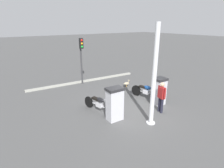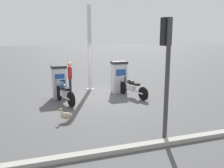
{
  "view_description": "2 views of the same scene",
  "coord_description": "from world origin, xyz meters",
  "px_view_note": "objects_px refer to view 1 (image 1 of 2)",
  "views": [
    {
      "loc": [
        -6.6,
        5.95,
        4.33
      ],
      "look_at": [
        1.32,
        0.41,
        1.05
      ],
      "focal_mm": 29.17,
      "sensor_mm": 36.0,
      "label": 1
    },
    {
      "loc": [
        10.6,
        -3.42,
        2.87
      ],
      "look_at": [
        1.28,
        0.41,
        0.84
      ],
      "focal_mm": 39.12,
      "sensor_mm": 36.0,
      "label": 2
    }
  ],
  "objects_px": {
    "motorcycle_near_pump": "(146,91)",
    "wandering_duck": "(127,83)",
    "fuel_pump_near": "(159,91)",
    "attendant_person": "(161,96)",
    "motorcycle_far_pump": "(99,103)",
    "fuel_pump_far": "(115,104)",
    "canopy_support_pole": "(154,79)",
    "roadside_traffic_light": "(81,53)"
  },
  "relations": [
    {
      "from": "roadside_traffic_light",
      "to": "motorcycle_far_pump",
      "type": "bearing_deg",
      "value": 163.69
    },
    {
      "from": "roadside_traffic_light",
      "to": "wandering_duck",
      "type": "bearing_deg",
      "value": -137.07
    },
    {
      "from": "roadside_traffic_light",
      "to": "canopy_support_pole",
      "type": "height_order",
      "value": "canopy_support_pole"
    },
    {
      "from": "attendant_person",
      "to": "fuel_pump_far",
      "type": "bearing_deg",
      "value": 72.83
    },
    {
      "from": "fuel_pump_far",
      "to": "wandering_duck",
      "type": "bearing_deg",
      "value": -46.14
    },
    {
      "from": "fuel_pump_far",
      "to": "motorcycle_near_pump",
      "type": "distance_m",
      "value": 3.16
    },
    {
      "from": "fuel_pump_far",
      "to": "canopy_support_pole",
      "type": "xyz_separation_m",
      "value": [
        -1.21,
        -1.15,
        1.3
      ]
    },
    {
      "from": "motorcycle_near_pump",
      "to": "wandering_duck",
      "type": "height_order",
      "value": "motorcycle_near_pump"
    },
    {
      "from": "motorcycle_far_pump",
      "to": "canopy_support_pole",
      "type": "bearing_deg",
      "value": -149.57
    },
    {
      "from": "fuel_pump_far",
      "to": "canopy_support_pole",
      "type": "distance_m",
      "value": 2.12
    },
    {
      "from": "fuel_pump_far",
      "to": "motorcycle_far_pump",
      "type": "xyz_separation_m",
      "value": [
        1.06,
        0.19,
        -0.34
      ]
    },
    {
      "from": "fuel_pump_far",
      "to": "wandering_duck",
      "type": "height_order",
      "value": "fuel_pump_far"
    },
    {
      "from": "motorcycle_far_pump",
      "to": "canopy_support_pole",
      "type": "height_order",
      "value": "canopy_support_pole"
    },
    {
      "from": "motorcycle_far_pump",
      "to": "canopy_support_pole",
      "type": "distance_m",
      "value": 3.1
    },
    {
      "from": "motorcycle_near_pump",
      "to": "canopy_support_pole",
      "type": "relative_size",
      "value": 0.45
    },
    {
      "from": "fuel_pump_near",
      "to": "roadside_traffic_light",
      "type": "xyz_separation_m",
      "value": [
        5.66,
        1.84,
        1.51
      ]
    },
    {
      "from": "attendant_person",
      "to": "wandering_duck",
      "type": "xyz_separation_m",
      "value": [
        3.98,
        -1.06,
        -0.66
      ]
    },
    {
      "from": "motorcycle_far_pump",
      "to": "wandering_duck",
      "type": "distance_m",
      "value": 4.21
    },
    {
      "from": "attendant_person",
      "to": "motorcycle_near_pump",
      "type": "bearing_deg",
      "value": -21.04
    },
    {
      "from": "fuel_pump_near",
      "to": "attendant_person",
      "type": "relative_size",
      "value": 0.96
    },
    {
      "from": "fuel_pump_far",
      "to": "motorcycle_far_pump",
      "type": "distance_m",
      "value": 1.13
    },
    {
      "from": "fuel_pump_far",
      "to": "roadside_traffic_light",
      "type": "height_order",
      "value": "roadside_traffic_light"
    },
    {
      "from": "fuel_pump_near",
      "to": "roadside_traffic_light",
      "type": "relative_size",
      "value": 0.46
    },
    {
      "from": "motorcycle_near_pump",
      "to": "wandering_duck",
      "type": "distance_m",
      "value": 2.34
    },
    {
      "from": "motorcycle_far_pump",
      "to": "canopy_support_pole",
      "type": "relative_size",
      "value": 0.48
    },
    {
      "from": "motorcycle_far_pump",
      "to": "canopy_support_pole",
      "type": "xyz_separation_m",
      "value": [
        -2.27,
        -1.33,
        1.64
      ]
    },
    {
      "from": "canopy_support_pole",
      "to": "motorcycle_far_pump",
      "type": "bearing_deg",
      "value": 30.43
    },
    {
      "from": "fuel_pump_near",
      "to": "motorcycle_far_pump",
      "type": "xyz_separation_m",
      "value": [
        1.06,
        3.19,
        -0.31
      ]
    },
    {
      "from": "attendant_person",
      "to": "roadside_traffic_light",
      "type": "bearing_deg",
      "value": 10.44
    },
    {
      "from": "fuel_pump_near",
      "to": "fuel_pump_far",
      "type": "distance_m",
      "value": 3.0
    },
    {
      "from": "fuel_pump_far",
      "to": "motorcycle_near_pump",
      "type": "relative_size",
      "value": 0.81
    },
    {
      "from": "motorcycle_far_pump",
      "to": "wandering_duck",
      "type": "height_order",
      "value": "motorcycle_far_pump"
    },
    {
      "from": "fuel_pump_far",
      "to": "fuel_pump_near",
      "type": "bearing_deg",
      "value": -90.0
    },
    {
      "from": "motorcycle_near_pump",
      "to": "motorcycle_far_pump",
      "type": "bearing_deg",
      "value": 88.26
    },
    {
      "from": "fuel_pump_near",
      "to": "attendant_person",
      "type": "bearing_deg",
      "value": 137.42
    },
    {
      "from": "wandering_duck",
      "to": "canopy_support_pole",
      "type": "bearing_deg",
      "value": 153.34
    },
    {
      "from": "motorcycle_near_pump",
      "to": "canopy_support_pole",
      "type": "bearing_deg",
      "value": 139.81
    },
    {
      "from": "canopy_support_pole",
      "to": "roadside_traffic_light",
      "type": "bearing_deg",
      "value": -0.11
    },
    {
      "from": "fuel_pump_far",
      "to": "motorcycle_near_pump",
      "type": "xyz_separation_m",
      "value": [
        0.96,
        -2.99,
        -0.34
      ]
    },
    {
      "from": "motorcycle_near_pump",
      "to": "fuel_pump_near",
      "type": "bearing_deg",
      "value": -179.09
    },
    {
      "from": "fuel_pump_near",
      "to": "motorcycle_far_pump",
      "type": "height_order",
      "value": "fuel_pump_near"
    },
    {
      "from": "fuel_pump_far",
      "to": "motorcycle_near_pump",
      "type": "height_order",
      "value": "fuel_pump_far"
    }
  ]
}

